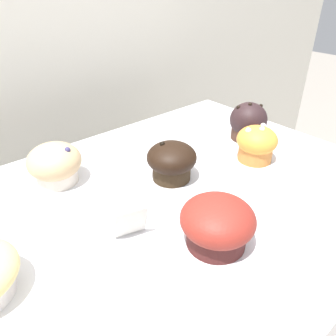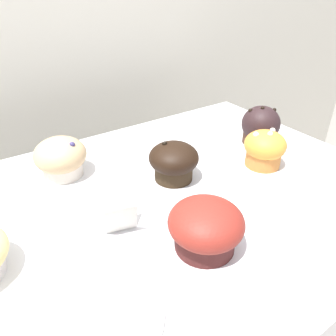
# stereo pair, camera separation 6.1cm
# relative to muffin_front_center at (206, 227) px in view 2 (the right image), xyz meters

# --- Properties ---
(wall_back) EXTENTS (3.20, 0.10, 1.80)m
(wall_back) POSITION_rel_muffin_front_center_xyz_m (-0.03, 0.74, -0.10)
(wall_back) COLOR beige
(wall_back) RESTS_ON ground
(muffin_front_center) EXTENTS (0.11, 0.11, 0.08)m
(muffin_front_center) POSITION_rel_muffin_front_center_xyz_m (0.00, 0.00, 0.00)
(muffin_front_center) COLOR #481D1C
(muffin_front_center) RESTS_ON display_counter
(muffin_back_right) EXTENTS (0.09, 0.09, 0.08)m
(muffin_back_right) POSITION_rel_muffin_front_center_xyz_m (0.26, 0.12, 0.00)
(muffin_back_right) COLOR #CA7A38
(muffin_back_right) RESTS_ON display_counter
(muffin_front_left) EXTENTS (0.10, 0.10, 0.08)m
(muffin_front_left) POSITION_rel_muffin_front_center_xyz_m (0.07, 0.18, 0.00)
(muffin_front_left) COLOR #312316
(muffin_front_left) RESTS_ON display_counter
(muffin_front_right) EXTENTS (0.09, 0.09, 0.10)m
(muffin_front_right) POSITION_rel_muffin_front_center_xyz_m (0.33, 0.20, 0.00)
(muffin_front_right) COLOR #42291F
(muffin_front_right) RESTS_ON display_counter
(muffin_back_center) EXTENTS (0.10, 0.10, 0.08)m
(muffin_back_center) POSITION_rel_muffin_front_center_xyz_m (-0.11, 0.32, 0.00)
(muffin_back_center) COLOR silver
(muffin_back_center) RESTS_ON display_counter
(serving_plate) EXTENTS (0.21, 0.21, 0.01)m
(serving_plate) POSITION_rel_muffin_front_center_xyz_m (-0.20, -0.00, -0.03)
(serving_plate) COLOR beige
(serving_plate) RESTS_ON display_counter
(price_card) EXTENTS (0.06, 0.05, 0.06)m
(price_card) POSITION_rel_muffin_front_center_xyz_m (-0.09, 0.10, -0.01)
(price_card) COLOR white
(price_card) RESTS_ON display_counter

